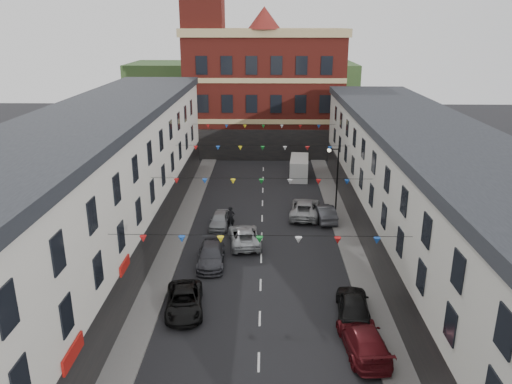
# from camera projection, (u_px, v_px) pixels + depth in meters

# --- Properties ---
(ground) EXTENTS (160.00, 160.00, 0.00)m
(ground) POSITION_uv_depth(u_px,v_px,m) (261.00, 285.00, 33.15)
(ground) COLOR black
(ground) RESTS_ON ground
(pavement_left) EXTENTS (1.80, 64.00, 0.15)m
(pavement_left) POSITION_uv_depth(u_px,v_px,m) (163.00, 269.00, 35.15)
(pavement_left) COLOR #605E5B
(pavement_left) RESTS_ON ground
(pavement_right) EXTENTS (1.80, 64.00, 0.15)m
(pavement_right) POSITION_uv_depth(u_px,v_px,m) (359.00, 271.00, 34.89)
(pavement_right) COLOR #605E5B
(pavement_right) RESTS_ON ground
(terrace_left) EXTENTS (8.40, 56.00, 10.70)m
(terrace_left) POSITION_uv_depth(u_px,v_px,m) (81.00, 203.00, 32.62)
(terrace_left) COLOR silver
(terrace_left) RESTS_ON ground
(terrace_right) EXTENTS (8.40, 56.00, 9.70)m
(terrace_right) POSITION_uv_depth(u_px,v_px,m) (442.00, 213.00, 32.32)
(terrace_right) COLOR #B3B2A8
(terrace_right) RESTS_ON ground
(civic_building) EXTENTS (20.60, 13.30, 18.50)m
(civic_building) POSITION_uv_depth(u_px,v_px,m) (264.00, 90.00, 66.52)
(civic_building) COLOR maroon
(civic_building) RESTS_ON ground
(clock_tower) EXTENTS (5.60, 5.60, 30.00)m
(clock_tower) POSITION_uv_depth(u_px,v_px,m) (204.00, 37.00, 61.70)
(clock_tower) COLOR maroon
(clock_tower) RESTS_ON ground
(distant_hill) EXTENTS (40.00, 14.00, 10.00)m
(distant_hill) POSITION_uv_depth(u_px,v_px,m) (243.00, 91.00, 90.39)
(distant_hill) COLOR #2A4A22
(distant_hill) RESTS_ON ground
(street_lamp) EXTENTS (1.10, 0.36, 6.00)m
(street_lamp) POSITION_uv_depth(u_px,v_px,m) (335.00, 171.00, 45.04)
(street_lamp) COLOR black
(street_lamp) RESTS_ON ground
(car_left_c) EXTENTS (2.74, 4.94, 1.31)m
(car_left_c) POSITION_uv_depth(u_px,v_px,m) (184.00, 301.00, 29.98)
(car_left_c) COLOR black
(car_left_c) RESTS_ON ground
(car_left_d) EXTENTS (2.12, 4.81, 1.37)m
(car_left_d) POSITION_uv_depth(u_px,v_px,m) (211.00, 255.00, 35.88)
(car_left_d) COLOR #404047
(car_left_d) RESTS_ON ground
(car_left_e) EXTENTS (1.75, 3.90, 1.30)m
(car_left_e) POSITION_uv_depth(u_px,v_px,m) (220.00, 220.00, 42.48)
(car_left_e) COLOR #909398
(car_left_e) RESTS_ON ground
(car_right_c) EXTENTS (2.50, 5.25, 1.48)m
(car_right_c) POSITION_uv_depth(u_px,v_px,m) (364.00, 339.00, 26.20)
(car_right_c) COLOR maroon
(car_right_c) RESTS_ON ground
(car_right_d) EXTENTS (2.27, 4.77, 1.58)m
(car_right_d) POSITION_uv_depth(u_px,v_px,m) (353.00, 305.00, 29.32)
(car_right_d) COLOR black
(car_right_d) RESTS_ON ground
(car_right_e) EXTENTS (1.94, 4.43, 1.42)m
(car_right_e) POSITION_uv_depth(u_px,v_px,m) (325.00, 213.00, 43.88)
(car_right_e) COLOR #414348
(car_right_e) RESTS_ON ground
(car_right_f) EXTENTS (3.18, 5.71, 1.51)m
(car_right_f) POSITION_uv_depth(u_px,v_px,m) (305.00, 208.00, 44.88)
(car_right_f) COLOR #A1A3A5
(car_right_f) RESTS_ON ground
(moving_car) EXTENTS (2.93, 5.20, 1.37)m
(moving_car) POSITION_uv_depth(u_px,v_px,m) (244.00, 236.00, 39.15)
(moving_car) COLOR #AEB1B5
(moving_car) RESTS_ON ground
(white_van) EXTENTS (2.40, 5.29, 2.27)m
(white_van) POSITION_uv_depth(u_px,v_px,m) (299.00, 168.00, 56.16)
(white_van) COLOR silver
(white_van) RESTS_ON ground
(pedestrian) EXTENTS (0.78, 0.59, 1.91)m
(pedestrian) POSITION_uv_depth(u_px,v_px,m) (231.00, 218.00, 42.11)
(pedestrian) COLOR black
(pedestrian) RESTS_ON ground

